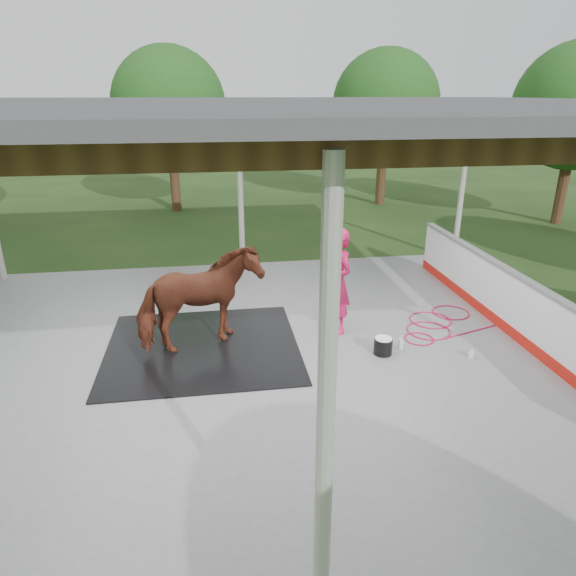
{
  "coord_description": "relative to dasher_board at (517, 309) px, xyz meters",
  "views": [
    {
      "loc": [
        -0.73,
        -7.72,
        4.21
      ],
      "look_at": [
        0.49,
        0.32,
        1.1
      ],
      "focal_mm": 32.0,
      "sensor_mm": 36.0,
      "label": 1
    }
  ],
  "objects": [
    {
      "name": "ground",
      "position": [
        -4.6,
        0.0,
        -0.59
      ],
      "size": [
        100.0,
        100.0,
        0.0
      ],
      "primitive_type": "plane",
      "color": "#1E3814"
    },
    {
      "name": "concrete_slab",
      "position": [
        -4.6,
        0.0,
        -0.57
      ],
      "size": [
        12.0,
        10.0,
        0.05
      ],
      "primitive_type": "cube",
      "color": "slate",
      "rests_on": "ground"
    },
    {
      "name": "pavilion_structure",
      "position": [
        -4.6,
        -0.0,
        3.37
      ],
      "size": [
        12.6,
        10.6,
        4.05
      ],
      "color": "beige",
      "rests_on": "ground"
    },
    {
      "name": "dasher_board",
      "position": [
        0.0,
        0.0,
        0.0
      ],
      "size": [
        0.16,
        8.0,
        1.15
      ],
      "color": "red",
      "rests_on": "concrete_slab"
    },
    {
      "name": "tree_belt",
      "position": [
        -4.3,
        0.9,
        3.2
      ],
      "size": [
        28.0,
        28.0,
        5.8
      ],
      "color": "#382314",
      "rests_on": "ground"
    },
    {
      "name": "rubber_mat",
      "position": [
        -5.6,
        0.4,
        -0.53
      ],
      "size": [
        3.28,
        3.08,
        0.02
      ],
      "primitive_type": "cube",
      "color": "black",
      "rests_on": "concrete_slab"
    },
    {
      "name": "horse",
      "position": [
        -5.6,
        0.4,
        0.35
      ],
      "size": [
        2.26,
        1.66,
        1.74
      ],
      "primitive_type": "imported",
      "rotation": [
        0.0,
        0.0,
        1.96
      ],
      "color": "brown",
      "rests_on": "rubber_mat"
    },
    {
      "name": "handler",
      "position": [
        -3.15,
        0.72,
        0.42
      ],
      "size": [
        0.68,
        0.82,
        1.93
      ],
      "primitive_type": "imported",
      "rotation": [
        0.0,
        0.0,
        -1.22
      ],
      "color": "#D21651",
      "rests_on": "concrete_slab"
    },
    {
      "name": "wash_bucket",
      "position": [
        -2.57,
        -0.29,
        -0.39
      ],
      "size": [
        0.32,
        0.32,
        0.29
      ],
      "color": "black",
      "rests_on": "concrete_slab"
    },
    {
      "name": "soap_bottle_a",
      "position": [
        -2.22,
        -0.19,
        -0.41
      ],
      "size": [
        0.13,
        0.13,
        0.26
      ],
      "primitive_type": "imported",
      "rotation": [
        0.0,
        0.0,
        0.4
      ],
      "color": "silver",
      "rests_on": "concrete_slab"
    },
    {
      "name": "soap_bottle_b",
      "position": [
        -1.15,
        -0.65,
        -0.46
      ],
      "size": [
        0.11,
        0.11,
        0.18
      ],
      "primitive_type": "imported",
      "rotation": [
        0.0,
        0.0,
        -0.55
      ],
      "color": "#338CD8",
      "rests_on": "concrete_slab"
    },
    {
      "name": "hose_coil",
      "position": [
        -1.21,
        0.7,
        -0.53
      ],
      "size": [
        1.93,
        1.66,
        0.02
      ],
      "color": "#BE0D3C",
      "rests_on": "concrete_slab"
    }
  ]
}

